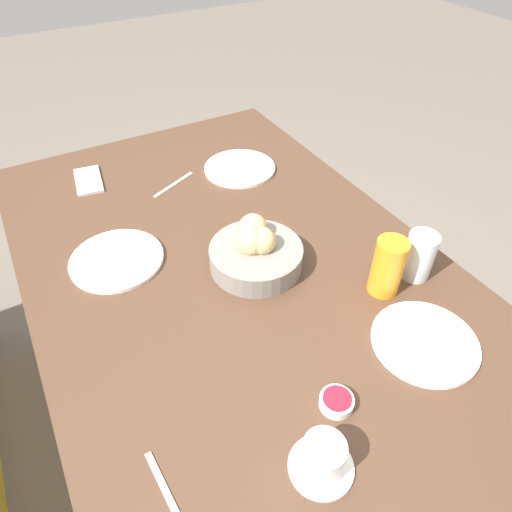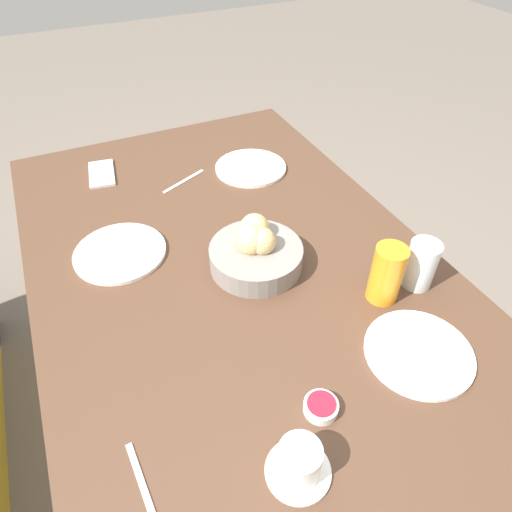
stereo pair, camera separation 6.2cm
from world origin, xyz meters
name	(u,v)px [view 1 (the left image)]	position (x,y,z in m)	size (l,w,h in m)	color
ground_plane	(241,416)	(0.00, 0.00, 0.00)	(10.00, 10.00, 0.00)	#6B6056
dining_table	(235,287)	(0.00, 0.00, 0.65)	(1.48, 0.94, 0.74)	#4C3323
bread_basket	(256,251)	(-0.03, -0.04, 0.78)	(0.22, 0.22, 0.11)	gray
plate_near_left	(425,342)	(-0.41, -0.23, 0.74)	(0.21, 0.21, 0.01)	white
plate_near_right	(240,168)	(0.37, -0.21, 0.74)	(0.22, 0.22, 0.01)	white
plate_far_center	(117,260)	(0.14, 0.25, 0.74)	(0.23, 0.23, 0.01)	white
juice_glass	(388,267)	(-0.25, -0.25, 0.81)	(0.07, 0.07, 0.14)	orange
water_tumbler	(419,256)	(-0.25, -0.35, 0.80)	(0.07, 0.07, 0.12)	silver
coffee_cup	(323,458)	(-0.51, 0.10, 0.77)	(0.11, 0.11, 0.07)	white
jam_bowl_berry	(337,401)	(-0.43, 0.01, 0.75)	(0.06, 0.06, 0.02)	white
fork_silver	(174,184)	(0.39, 0.00, 0.74)	(0.08, 0.15, 0.00)	#B7B7BC
knife_silver	(168,496)	(-0.43, 0.34, 0.74)	(0.16, 0.02, 0.00)	#B7B7BC
cell_phone	(88,180)	(0.53, 0.22, 0.74)	(0.16, 0.09, 0.01)	silver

